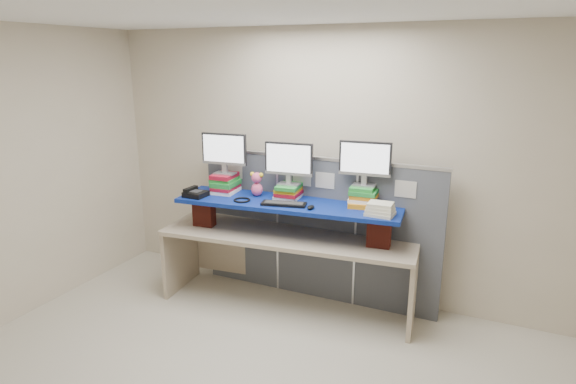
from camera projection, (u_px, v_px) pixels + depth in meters
The scene contains 18 objects.
room at pixel (222, 222), 3.29m from camera, with size 5.00×4.00×2.80m.
cubicle_partition at pixel (316, 228), 5.01m from camera, with size 2.60×0.06×1.53m.
desk at pixel (288, 248), 4.87m from camera, with size 2.62×1.00×0.78m.
brick_pier_left at pixel (204, 212), 5.03m from camera, with size 0.22×0.12×0.29m, color maroon.
brick_pier_right at pixel (379, 232), 4.46m from camera, with size 0.22×0.12×0.29m, color maroon.
blue_board at pixel (288, 204), 4.75m from camera, with size 2.23×0.56×0.04m, color navy.
book_stack_left at pixel (225, 183), 5.05m from camera, with size 0.28×0.32×0.20m.
book_stack_center at pixel (289, 191), 4.85m from camera, with size 0.27×0.32×0.14m.
book_stack_right at pixel (363, 196), 4.60m from camera, with size 0.29×0.33×0.19m.
monitor_left at pixel (224, 151), 4.96m from camera, with size 0.49×0.16×0.43m.
monitor_center at pixel (289, 161), 4.76m from camera, with size 0.49×0.16×0.43m.
monitor_right at pixel (365, 161), 4.51m from camera, with size 0.49×0.16×0.43m.
keyboard at pixel (284, 204), 4.63m from camera, with size 0.46×0.24×0.03m.
mouse at pixel (311, 207), 4.51m from camera, with size 0.06×0.11×0.03m, color black.
desk_phone at pixel (195, 193), 4.91m from camera, with size 0.22×0.20×0.09m.
headset at pixel (242, 200), 4.77m from camera, with size 0.17×0.17×0.02m, color black.
plush_toy at pixel (257, 184), 4.91m from camera, with size 0.15×0.11×0.25m.
binder_stack at pixel (380, 209), 4.32m from camera, with size 0.25×0.20×0.12m.
Camera 1 is at (1.70, -2.64, 2.48)m, focal length 30.00 mm.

